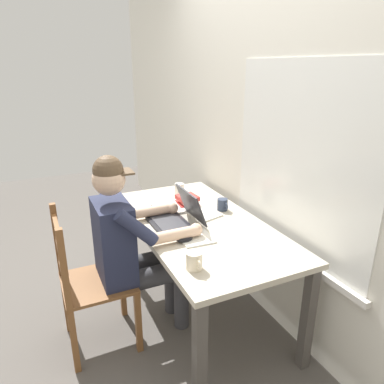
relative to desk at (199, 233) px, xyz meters
name	(u,v)px	position (x,y,z in m)	size (l,w,h in m)	color
ground_plane	(198,310)	(0.00, 0.00, -0.63)	(8.00, 8.00, 0.00)	#56514C
back_wall	(264,130)	(0.01, 0.47, 0.67)	(6.00, 0.08, 2.60)	silver
desk	(199,233)	(0.00, 0.00, 0.00)	(1.54, 0.79, 0.71)	#BCB29E
seated_person	(131,241)	(0.00, -0.47, 0.04)	(0.50, 0.60, 1.23)	#232842
wooden_chair	(88,283)	(0.00, -0.75, -0.18)	(0.42, 0.42, 0.92)	brown
laptop	(178,216)	(-0.03, -0.13, 0.14)	(0.33, 0.31, 0.22)	#232328
computer_mouse	(185,239)	(0.22, -0.20, 0.10)	(0.06, 0.10, 0.03)	black
coffee_mug_white	(180,189)	(-0.56, 0.10, 0.13)	(0.11, 0.08, 0.09)	silver
coffee_mug_dark	(223,205)	(-0.11, 0.25, 0.13)	(0.11, 0.07, 0.09)	#2D384C
coffee_mug_spare	(194,261)	(0.51, -0.28, 0.13)	(0.12, 0.09, 0.09)	beige
book_stack_main	(187,200)	(-0.31, 0.06, 0.12)	(0.18, 0.16, 0.08)	#BC332D
paper_pile_near_laptop	(202,213)	(-0.12, 0.08, 0.09)	(0.25, 0.18, 0.01)	silver
paper_pile_back_corner	(196,238)	(0.21, -0.12, 0.09)	(0.21, 0.19, 0.01)	silver
paper_pile_side	(169,208)	(-0.29, -0.10, 0.09)	(0.24, 0.20, 0.01)	white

